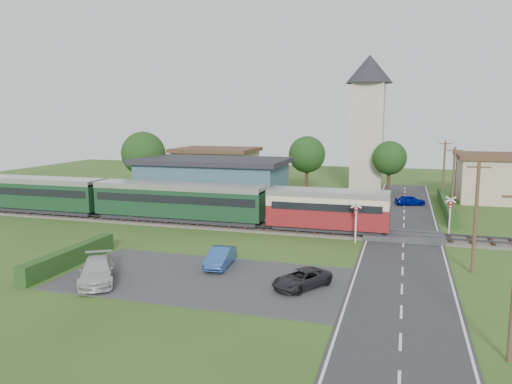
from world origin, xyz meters
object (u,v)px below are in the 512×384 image
(station_building, at_px, (213,182))
(house_west, at_px, (216,168))
(church_tower, at_px, (368,113))
(car_park_blue, at_px, (220,257))
(equipment_hut, at_px, (119,196))
(crossing_signal_near, at_px, (356,216))
(pedestrian_near, at_px, (273,209))
(pedestrian_far, at_px, (122,200))
(train, at_px, (148,199))
(car_park_dark, at_px, (302,279))
(house_east, at_px, (496,177))
(car_park_silver, at_px, (97,271))
(crossing_signal_far, at_px, (450,210))
(car_on_road, at_px, (410,200))

(station_building, relative_size, house_west, 1.48)
(church_tower, distance_m, car_park_blue, 39.22)
(equipment_hut, height_order, station_building, station_building)
(crossing_signal_near, bearing_deg, house_west, 130.11)
(car_park_blue, distance_m, pedestrian_near, 15.00)
(pedestrian_far, bearing_deg, train, -142.46)
(car_park_dark, bearing_deg, church_tower, 121.04)
(house_east, distance_m, car_park_silver, 47.21)
(pedestrian_far, bearing_deg, car_park_blue, -151.37)
(crossing_signal_far, height_order, car_park_blue, crossing_signal_far)
(house_east, distance_m, crossing_signal_far, 20.64)
(house_east, relative_size, car_park_blue, 2.35)
(car_park_blue, xyz_separation_m, car_park_dark, (5.90, -2.49, -0.09))
(house_west, height_order, car_park_blue, house_west)
(house_east, bearing_deg, crossing_signal_far, -108.08)
(station_building, height_order, house_west, house_west)
(house_west, xyz_separation_m, pedestrian_far, (-2.55, -19.99, -1.39))
(crossing_signal_far, height_order, car_on_road, crossing_signal_far)
(house_east, bearing_deg, car_on_road, -147.60)
(crossing_signal_near, height_order, pedestrian_near, crossing_signal_near)
(train, relative_size, crossing_signal_near, 13.18)
(station_building, bearing_deg, train, -108.01)
(crossing_signal_near, xyz_separation_m, car_park_dark, (-1.90, -11.58, -1.54))
(crossing_signal_near, xyz_separation_m, pedestrian_far, (-23.95, 5.42, -0.74))
(car_park_dark, bearing_deg, equipment_hut, 174.39)
(car_park_blue, bearing_deg, crossing_signal_near, 44.67)
(church_tower, xyz_separation_m, car_park_blue, (-6.40, -37.50, -9.53))
(equipment_hut, distance_m, station_building, 9.92)
(church_tower, height_order, car_on_road, church_tower)
(train, xyz_separation_m, crossing_signal_near, (19.32, -2.41, -0.04))
(equipment_hut, distance_m, train, 6.02)
(crossing_signal_far, bearing_deg, car_park_dark, -119.06)
(crossing_signal_far, relative_size, car_park_blue, 0.88)
(house_west, xyz_separation_m, crossing_signal_near, (21.40, -25.41, -0.65))
(car_park_blue, relative_size, pedestrian_far, 1.96)
(train, relative_size, car_park_silver, 9.10)
(car_park_blue, relative_size, car_park_silver, 0.79)
(equipment_hut, height_order, pedestrian_near, equipment_hut)
(car_on_road, height_order, pedestrian_near, pedestrian_near)
(car_park_dark, bearing_deg, house_east, 98.46)
(house_west, bearing_deg, equipment_hut, -98.62)
(train, relative_size, crossing_signal_far, 13.18)
(equipment_hut, distance_m, car_park_silver, 22.46)
(train, bearing_deg, car_on_road, 34.28)
(equipment_hut, bearing_deg, station_building, 35.92)
(car_park_silver, bearing_deg, pedestrian_near, 44.34)
(car_park_blue, bearing_deg, crossing_signal_far, 38.10)
(station_building, height_order, church_tower, church_tower)
(train, distance_m, church_tower, 32.59)
(equipment_hut, xyz_separation_m, car_park_dark, (22.50, -17.19, -1.14))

